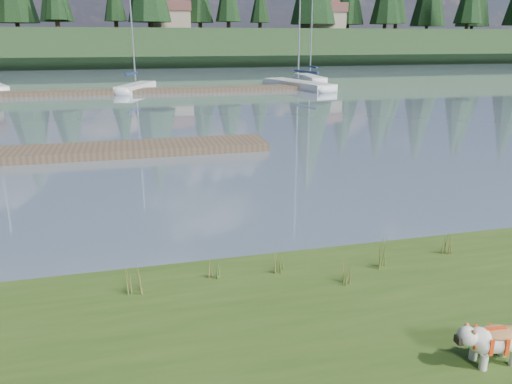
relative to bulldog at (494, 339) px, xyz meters
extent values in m
plane|color=slate|center=(-2.98, 35.14, -0.67)|extent=(200.00, 200.00, 0.00)
cube|color=#1C3118|center=(-2.98, 78.14, 1.83)|extent=(200.00, 20.00, 5.00)
cylinder|color=silver|center=(-0.18, -0.09, -0.22)|extent=(0.09, 0.09, 0.19)
cylinder|color=silver|center=(-0.16, 0.11, -0.22)|extent=(0.09, 0.09, 0.19)
cylinder|color=silver|center=(0.23, 0.08, -0.22)|extent=(0.09, 0.09, 0.19)
ellipsoid|color=silver|center=(0.04, 0.00, -0.02)|extent=(0.66, 0.36, 0.30)
ellipsoid|color=#A16A3C|center=(0.04, 0.00, 0.08)|extent=(0.47, 0.33, 0.11)
ellipsoid|color=silver|center=(-0.35, 0.02, 0.08)|extent=(0.24, 0.25, 0.22)
cube|color=black|center=(-0.45, 0.03, 0.04)|extent=(0.08, 0.12, 0.09)
cube|color=#4C3D2C|center=(-6.98, 14.14, -0.52)|extent=(16.00, 2.00, 0.30)
cube|color=#4C3D2C|center=(-0.98, 35.14, -0.52)|extent=(26.00, 2.20, 0.30)
cube|color=silver|center=(-3.20, 36.57, -0.45)|extent=(3.37, 5.77, 0.70)
ellipsoid|color=silver|center=(-2.11, 39.21, -0.45)|extent=(1.74, 1.91, 0.70)
cylinder|color=silver|center=(-3.20, 36.57, 4.62)|extent=(0.12, 0.12, 8.98)
cube|color=navy|center=(-3.49, 35.85, 0.73)|extent=(1.05, 2.17, 0.20)
cube|color=silver|center=(9.93, 35.85, -0.45)|extent=(3.82, 8.52, 0.70)
ellipsoid|color=silver|center=(8.94, 39.89, -0.45)|extent=(2.30, 2.63, 0.70)
cube|color=navy|center=(10.20, 34.75, 0.73)|extent=(0.98, 3.26, 0.20)
cube|color=silver|center=(13.16, 41.75, -0.45)|extent=(1.83, 6.37, 0.70)
ellipsoid|color=silver|center=(13.37, 44.88, -0.45)|extent=(1.48, 1.80, 0.70)
cylinder|color=silver|center=(13.16, 41.75, 4.98)|extent=(0.12, 0.12, 9.70)
cube|color=navy|center=(13.11, 40.89, 0.73)|extent=(0.36, 2.51, 0.20)
cone|color=#475B23|center=(-2.85, 2.99, -0.09)|extent=(0.03, 0.03, 0.46)
cone|color=brown|center=(-2.74, 2.92, -0.14)|extent=(0.03, 0.03, 0.36)
cone|color=#475B23|center=(-2.79, 3.02, -0.07)|extent=(0.03, 0.03, 0.50)
cone|color=brown|center=(-2.71, 2.96, -0.16)|extent=(0.03, 0.03, 0.32)
cone|color=#475B23|center=(-2.83, 2.91, -0.11)|extent=(0.03, 0.03, 0.41)
cone|color=#475B23|center=(-1.78, 2.94, -0.12)|extent=(0.03, 0.03, 0.41)
cone|color=brown|center=(-1.67, 2.87, -0.16)|extent=(0.03, 0.03, 0.33)
cone|color=#475B23|center=(-1.72, 2.97, -0.10)|extent=(0.03, 0.03, 0.45)
cone|color=brown|center=(-1.64, 2.91, -0.18)|extent=(0.03, 0.03, 0.29)
cone|color=#475B23|center=(-1.76, 2.86, -0.14)|extent=(0.03, 0.03, 0.37)
cone|color=#475B23|center=(-0.05, 2.67, -0.04)|extent=(0.03, 0.03, 0.56)
cone|color=brown|center=(0.06, 2.60, -0.10)|extent=(0.03, 0.03, 0.45)
cone|color=#475B23|center=(0.01, 2.70, -0.01)|extent=(0.03, 0.03, 0.62)
cone|color=brown|center=(0.09, 2.64, -0.12)|extent=(0.03, 0.03, 0.39)
cone|color=#475B23|center=(-0.03, 2.59, -0.07)|extent=(0.03, 0.03, 0.51)
cone|color=#475B23|center=(-4.11, 2.78, -0.05)|extent=(0.03, 0.03, 0.53)
cone|color=brown|center=(-4.00, 2.71, -0.11)|extent=(0.03, 0.03, 0.43)
cone|color=#475B23|center=(-4.05, 2.81, -0.03)|extent=(0.03, 0.03, 0.59)
cone|color=brown|center=(-3.97, 2.75, -0.13)|extent=(0.03, 0.03, 0.37)
cone|color=#475B23|center=(-4.09, 2.70, -0.08)|extent=(0.03, 0.03, 0.48)
cone|color=#475B23|center=(-0.88, 2.29, -0.10)|extent=(0.03, 0.03, 0.45)
cone|color=brown|center=(-0.77, 2.22, -0.14)|extent=(0.03, 0.03, 0.36)
cone|color=#475B23|center=(-0.82, 2.32, -0.07)|extent=(0.03, 0.03, 0.49)
cone|color=brown|center=(-0.74, 2.26, -0.16)|extent=(0.03, 0.03, 0.31)
cone|color=#475B23|center=(-0.86, 2.21, -0.12)|extent=(0.03, 0.03, 0.40)
cone|color=#475B23|center=(1.28, 2.89, -0.08)|extent=(0.03, 0.03, 0.48)
cone|color=brown|center=(1.39, 2.82, -0.13)|extent=(0.03, 0.03, 0.38)
cone|color=#475B23|center=(1.34, 2.92, -0.06)|extent=(0.03, 0.03, 0.52)
cone|color=brown|center=(1.42, 2.86, -0.15)|extent=(0.03, 0.03, 0.33)
cone|color=#475B23|center=(1.30, 2.81, -0.11)|extent=(0.03, 0.03, 0.43)
cube|color=#33281C|center=(-2.98, 3.54, -0.60)|extent=(60.00, 0.50, 0.14)
cylinder|color=#382619|center=(-12.98, 77.14, 5.23)|extent=(0.60, 0.60, 1.80)
cylinder|color=#382619|center=(0.02, 71.14, 5.23)|extent=(0.60, 0.60, 1.80)
cylinder|color=#382619|center=(12.02, 75.14, 5.23)|extent=(0.60, 0.60, 1.80)
cylinder|color=#382619|center=(25.02, 73.14, 5.23)|extent=(0.60, 0.60, 1.80)
cylinder|color=#382619|center=(39.02, 76.14, 5.23)|extent=(0.60, 0.60, 1.80)
cylinder|color=#382619|center=(52.02, 72.14, 5.23)|extent=(0.60, 0.60, 1.80)
cube|color=gray|center=(3.02, 76.14, 5.73)|extent=(6.00, 5.00, 2.80)
cube|color=brown|center=(3.02, 76.14, 7.83)|extent=(6.30, 5.30, 1.40)
cube|color=brown|center=(3.02, 76.14, 8.63)|extent=(4.20, 3.60, 0.70)
cube|color=gray|center=(27.02, 74.14, 5.73)|extent=(6.00, 5.00, 2.80)
cube|color=brown|center=(27.02, 74.14, 7.83)|extent=(6.30, 5.30, 1.40)
cube|color=brown|center=(27.02, 74.14, 8.63)|extent=(4.20, 3.60, 0.70)
camera|label=1|loc=(-3.94, -4.19, 3.35)|focal=35.00mm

